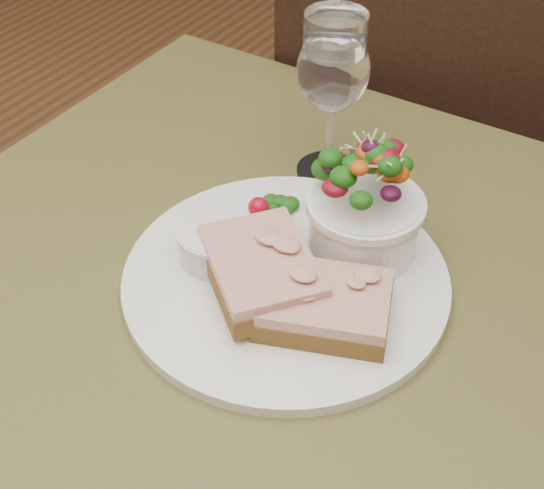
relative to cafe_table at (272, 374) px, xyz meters
The scene contains 9 objects.
cafe_table is the anchor object (origin of this frame).
chair_far 0.74m from the cafe_table, 97.38° to the left, with size 0.49×0.49×0.90m.
dinner_plate 0.11m from the cafe_table, 97.18° to the left, with size 0.31×0.31×0.01m, color white.
sandwich_front 0.14m from the cafe_table, ahead, with size 0.14×0.12×0.03m.
sandwich_back 0.14m from the cafe_table, 164.37° to the left, with size 0.15×0.15×0.03m.
ramekin 0.15m from the cafe_table, 166.39° to the left, with size 0.07×0.07×0.04m.
salad_bowl 0.20m from the cafe_table, 68.81° to the left, with size 0.10×0.10×0.13m.
garnish 0.17m from the cafe_table, 122.87° to the left, with size 0.05×0.04×0.02m.
wine_glass 0.31m from the cafe_table, 105.16° to the left, with size 0.08×0.08×0.18m.
Camera 1 is at (0.26, -0.41, 1.26)m, focal length 50.00 mm.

